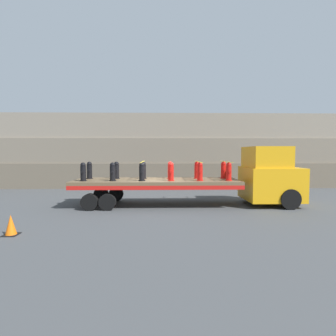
# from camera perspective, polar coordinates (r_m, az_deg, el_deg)

# --- Properties ---
(ground_plane) EXTENTS (120.00, 120.00, 0.00)m
(ground_plane) POSITION_cam_1_polar(r_m,az_deg,el_deg) (13.91, -2.47, -8.07)
(ground_plane) COLOR #3F4244
(rock_cliff) EXTENTS (60.00, 3.30, 5.79)m
(rock_cliff) POSITION_cam_1_polar(r_m,az_deg,el_deg) (21.55, -2.08, 3.74)
(rock_cliff) COLOR #665B4C
(rock_cliff) RESTS_ON ground_plane
(truck_cab) EXTENTS (2.74, 2.68, 3.07)m
(truck_cab) POSITION_cam_1_polar(r_m,az_deg,el_deg) (14.86, 21.56, -1.73)
(truck_cab) COLOR orange
(truck_cab) RESTS_ON ground_plane
(flatbed_trailer) EXTENTS (8.48, 2.66, 1.35)m
(flatbed_trailer) POSITION_cam_1_polar(r_m,az_deg,el_deg) (13.75, -4.43, -3.53)
(flatbed_trailer) COLOR brown
(flatbed_trailer) RESTS_ON ground_plane
(fire_hydrant_black_near_0) EXTENTS (0.34, 0.50, 0.93)m
(fire_hydrant_black_near_0) POSITION_cam_1_polar(r_m,az_deg,el_deg) (13.67, -17.98, -0.81)
(fire_hydrant_black_near_0) COLOR black
(fire_hydrant_black_near_0) RESTS_ON flatbed_trailer
(fire_hydrant_black_far_0) EXTENTS (0.34, 0.50, 0.93)m
(fire_hydrant_black_far_0) POSITION_cam_1_polar(r_m,az_deg,el_deg) (14.75, -16.73, -0.50)
(fire_hydrant_black_far_0) COLOR black
(fire_hydrant_black_far_0) RESTS_ON flatbed_trailer
(fire_hydrant_black_near_1) EXTENTS (0.34, 0.50, 0.93)m
(fire_hydrant_black_near_1) POSITION_cam_1_polar(r_m,az_deg,el_deg) (13.33, -11.97, -0.83)
(fire_hydrant_black_near_1) COLOR black
(fire_hydrant_black_near_1) RESTS_ON flatbed_trailer
(fire_hydrant_black_far_1) EXTENTS (0.34, 0.50, 0.93)m
(fire_hydrant_black_far_1) POSITION_cam_1_polar(r_m,az_deg,el_deg) (14.43, -11.15, -0.50)
(fire_hydrant_black_far_1) COLOR black
(fire_hydrant_black_far_1) RESTS_ON flatbed_trailer
(fire_hydrant_black_near_2) EXTENTS (0.34, 0.50, 0.93)m
(fire_hydrant_black_near_2) POSITION_cam_1_polar(r_m,az_deg,el_deg) (13.14, -5.71, -0.83)
(fire_hydrant_black_near_2) COLOR black
(fire_hydrant_black_near_2) RESTS_ON flatbed_trailer
(fire_hydrant_black_far_2) EXTENTS (0.34, 0.50, 0.93)m
(fire_hydrant_black_far_2) POSITION_cam_1_polar(r_m,az_deg,el_deg) (14.26, -5.37, -0.50)
(fire_hydrant_black_far_2) COLOR black
(fire_hydrant_black_far_2) RESTS_ON flatbed_trailer
(fire_hydrant_red_near_3) EXTENTS (0.34, 0.50, 0.93)m
(fire_hydrant_red_near_3) POSITION_cam_1_polar(r_m,az_deg,el_deg) (13.11, 0.65, -0.82)
(fire_hydrant_red_near_3) COLOR red
(fire_hydrant_red_near_3) RESTS_ON flatbed_trailer
(fire_hydrant_red_far_3) EXTENTS (0.34, 0.50, 0.93)m
(fire_hydrant_red_far_3) POSITION_cam_1_polar(r_m,az_deg,el_deg) (14.23, 0.49, -0.49)
(fire_hydrant_red_far_3) COLOR red
(fire_hydrant_red_far_3) RESTS_ON flatbed_trailer
(fire_hydrant_red_near_4) EXTENTS (0.34, 0.50, 0.93)m
(fire_hydrant_red_near_4) POSITION_cam_1_polar(r_m,az_deg,el_deg) (13.24, 6.96, -0.81)
(fire_hydrant_red_near_4) COLOR red
(fire_hydrant_red_near_4) RESTS_ON flatbed_trailer
(fire_hydrant_red_far_4) EXTENTS (0.34, 0.50, 0.93)m
(fire_hydrant_red_far_4) POSITION_cam_1_polar(r_m,az_deg,el_deg) (14.35, 6.31, -0.48)
(fire_hydrant_red_far_4) COLOR red
(fire_hydrant_red_far_4) RESTS_ON flatbed_trailer
(fire_hydrant_red_near_5) EXTENTS (0.34, 0.50, 0.93)m
(fire_hydrant_red_near_5) POSITION_cam_1_polar(r_m,az_deg,el_deg) (13.52, 13.08, -0.78)
(fire_hydrant_red_near_5) COLOR red
(fire_hydrant_red_near_5) RESTS_ON flatbed_trailer
(fire_hydrant_red_far_5) EXTENTS (0.34, 0.50, 0.93)m
(fire_hydrant_red_far_5) POSITION_cam_1_polar(r_m,az_deg,el_deg) (14.62, 11.98, -0.46)
(fire_hydrant_red_far_5) COLOR red
(fire_hydrant_red_far_5) RESTS_ON flatbed_trailer
(cargo_strap_rear) EXTENTS (0.05, 2.76, 0.01)m
(cargo_strap_rear) POSITION_cam_1_polar(r_m,az_deg,el_deg) (13.67, -5.54, 1.35)
(cargo_strap_rear) COLOR yellow
(cargo_strap_rear) RESTS_ON fire_hydrant_black_near_2
(cargo_strap_middle) EXTENTS (0.05, 2.76, 0.01)m
(cargo_strap_middle) POSITION_cam_1_polar(r_m,az_deg,el_deg) (13.77, 6.64, 1.36)
(cargo_strap_middle) COLOR yellow
(cargo_strap_middle) RESTS_ON fire_hydrant_red_near_4
(cargo_strap_front) EXTENTS (0.05, 2.76, 0.01)m
(cargo_strap_front) POSITION_cam_1_polar(r_m,az_deg,el_deg) (14.05, 12.53, 1.34)
(cargo_strap_front) COLOR yellow
(cargo_strap_front) RESTS_ON fire_hydrant_red_near_5
(traffic_cone) EXTENTS (0.46, 0.46, 0.69)m
(traffic_cone) POSITION_cam_1_polar(r_m,az_deg,el_deg) (10.39, -31.03, -10.61)
(traffic_cone) COLOR black
(traffic_cone) RESTS_ON ground_plane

